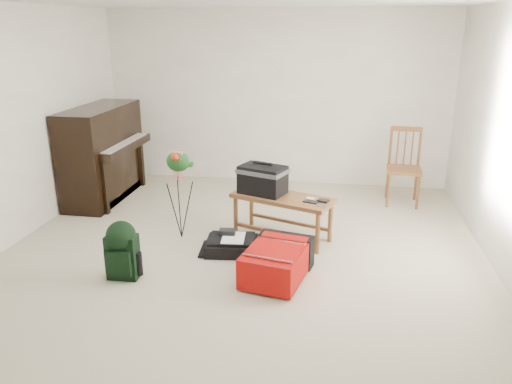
% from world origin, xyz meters
% --- Properties ---
extents(floor, '(5.00, 5.50, 0.01)m').
position_xyz_m(floor, '(0.00, 0.00, 0.00)').
color(floor, '#BCB498').
rests_on(floor, ground).
extents(wall_back, '(5.00, 0.04, 2.50)m').
position_xyz_m(wall_back, '(0.00, 2.75, 1.25)').
color(wall_back, white).
rests_on(wall_back, floor).
extents(piano, '(0.71, 1.50, 1.25)m').
position_xyz_m(piano, '(-2.19, 1.60, 0.60)').
color(piano, black).
rests_on(piano, floor).
extents(bench, '(1.19, 0.80, 0.85)m').
position_xyz_m(bench, '(0.20, 0.60, 0.60)').
color(bench, brown).
rests_on(bench, floor).
extents(dining_chair, '(0.46, 0.46, 1.00)m').
position_xyz_m(dining_chair, '(1.80, 2.04, 0.49)').
color(dining_chair, brown).
rests_on(dining_chair, floor).
extents(red_suitcase, '(0.65, 0.85, 0.32)m').
position_xyz_m(red_suitcase, '(0.42, -0.27, 0.17)').
color(red_suitcase, '#BE080C').
rests_on(red_suitcase, floor).
extents(black_duffel, '(0.57, 0.47, 0.22)m').
position_xyz_m(black_duffel, '(-0.12, 0.17, 0.08)').
color(black_duffel, black).
rests_on(black_duffel, floor).
extents(green_backpack, '(0.29, 0.28, 0.57)m').
position_xyz_m(green_backpack, '(-1.00, -0.55, 0.31)').
color(green_backpack, black).
rests_on(green_backpack, floor).
extents(flower_stand, '(0.35, 0.35, 1.02)m').
position_xyz_m(flower_stand, '(-0.76, 0.45, 0.50)').
color(flower_stand, black).
rests_on(flower_stand, floor).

